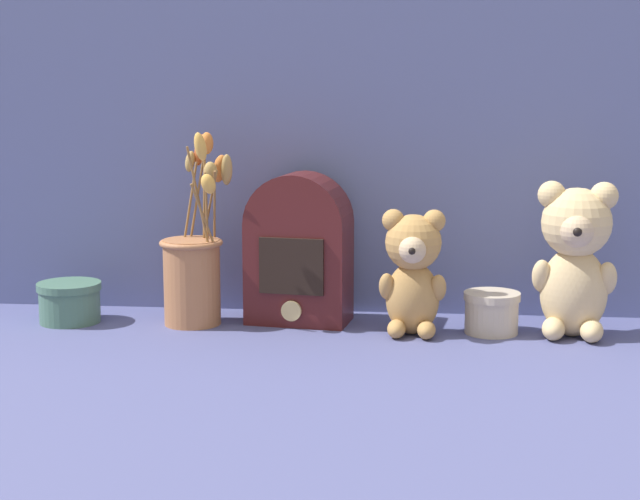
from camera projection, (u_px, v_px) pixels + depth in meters
ground_plane at (319, 332)px, 1.73m from camera, size 4.00×4.00×0.00m
backdrop_wall at (328, 114)px, 1.83m from camera, size 1.54×0.02×0.75m
teddy_bear_large at (575, 257)px, 1.67m from camera, size 0.15×0.14×0.27m
teddy_bear_medium at (413, 270)px, 1.69m from camera, size 0.12×0.11×0.22m
flower_vase at (194, 268)px, 1.77m from camera, size 0.14×0.14×0.35m
vintage_radio at (299, 248)px, 1.78m from camera, size 0.20×0.13×0.27m
decorative_tin_tall at (70, 302)px, 1.79m from camera, size 0.12×0.12×0.07m
decorative_tin_short at (492, 312)px, 1.71m from camera, size 0.10×0.10×0.07m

